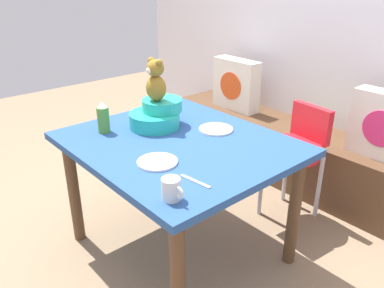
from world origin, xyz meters
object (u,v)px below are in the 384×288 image
(highchair, at_px, (296,148))
(dinner_plate_near, at_px, (157,162))
(ketchup_bottle, at_px, (103,118))
(dinner_plate_far, at_px, (216,129))
(coffee_mug, at_px, (171,189))
(book_stack, at_px, (312,130))
(dining_table, at_px, (179,157))
(teddy_bear, at_px, (156,81))
(pillow_floral_left, at_px, (236,85))
(infant_seat_teal, at_px, (157,115))

(highchair, xyz_separation_m, dinner_plate_near, (-0.07, -1.08, 0.22))
(ketchup_bottle, height_order, dinner_plate_far, ketchup_bottle)
(coffee_mug, bearing_deg, book_stack, 103.26)
(highchair, relative_size, ketchup_bottle, 4.27)
(dining_table, relative_size, ketchup_bottle, 6.50)
(dining_table, height_order, coffee_mug, coffee_mug)
(highchair, distance_m, ketchup_bottle, 1.26)
(dinner_plate_near, bearing_deg, teddy_bear, 143.72)
(teddy_bear, bearing_deg, coffee_mug, -32.25)
(highchair, bearing_deg, coffee_mug, -79.12)
(pillow_floral_left, xyz_separation_m, ketchup_bottle, (0.35, -1.49, 0.15))
(dinner_plate_near, bearing_deg, dining_table, 120.25)
(book_stack, bearing_deg, highchair, -70.33)
(infant_seat_teal, height_order, dinner_plate_far, infant_seat_teal)
(dining_table, xyz_separation_m, highchair, (0.21, 0.83, -0.12))
(pillow_floral_left, bearing_deg, dinner_plate_near, -59.69)
(pillow_floral_left, bearing_deg, ketchup_bottle, -76.84)
(highchair, height_order, coffee_mug, coffee_mug)
(dining_table, xyz_separation_m, teddy_bear, (-0.25, 0.04, 0.38))
(infant_seat_teal, bearing_deg, teddy_bear, -90.00)
(coffee_mug, xyz_separation_m, dinner_plate_near, (-0.30, 0.15, -0.04))
(coffee_mug, bearing_deg, teddy_bear, 147.75)
(pillow_floral_left, height_order, coffee_mug, pillow_floral_left)
(book_stack, bearing_deg, dinner_plate_near, -86.65)
(coffee_mug, bearing_deg, dinner_plate_near, 153.63)
(highchair, height_order, dinner_plate_far, highchair)
(coffee_mug, bearing_deg, infant_seat_teal, 147.72)
(pillow_floral_left, height_order, ketchup_bottle, ketchup_bottle)
(pillow_floral_left, height_order, dinner_plate_near, pillow_floral_left)
(highchair, height_order, dinner_plate_near, highchair)
(dinner_plate_far, bearing_deg, coffee_mug, -57.49)
(pillow_floral_left, distance_m, teddy_bear, 1.33)
(pillow_floral_left, relative_size, dinner_plate_far, 2.20)
(book_stack, height_order, infant_seat_teal, infant_seat_teal)
(teddy_bear, bearing_deg, ketchup_bottle, -113.75)
(ketchup_bottle, distance_m, dinner_plate_far, 0.65)
(book_stack, bearing_deg, pillow_floral_left, -178.47)
(infant_seat_teal, xyz_separation_m, ketchup_bottle, (-0.13, -0.29, 0.02))
(dining_table, distance_m, ketchup_bottle, 0.49)
(dinner_plate_far, bearing_deg, dining_table, -95.76)
(highchair, distance_m, teddy_bear, 1.04)
(book_stack, xyz_separation_m, infant_seat_teal, (-0.31, -1.22, 0.32))
(highchair, distance_m, coffee_mug, 1.28)
(teddy_bear, xyz_separation_m, ketchup_bottle, (-0.13, -0.29, -0.19))
(infant_seat_teal, distance_m, dinner_plate_far, 0.36)
(ketchup_bottle, bearing_deg, coffee_mug, -10.64)
(dinner_plate_far, bearing_deg, dinner_plate_near, -76.94)
(teddy_bear, height_order, dinner_plate_far, teddy_bear)
(infant_seat_teal, relative_size, teddy_bear, 1.32)
(dinner_plate_near, bearing_deg, infant_seat_teal, 143.67)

